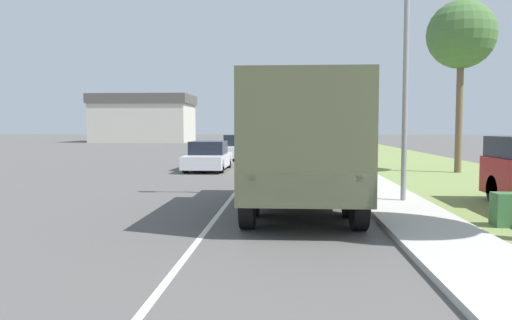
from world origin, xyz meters
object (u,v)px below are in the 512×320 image
(car_nearest_ahead, at_px, (208,157))
(lamp_post, at_px, (400,14))
(military_truck, at_px, (301,141))
(car_second_ahead, at_px, (238,148))

(car_nearest_ahead, bearing_deg, lamp_post, -56.58)
(military_truck, height_order, car_nearest_ahead, military_truck)
(military_truck, height_order, lamp_post, lamp_post)
(lamp_post, bearing_deg, car_second_ahead, 108.43)
(car_nearest_ahead, distance_m, lamp_post, 12.95)
(car_nearest_ahead, bearing_deg, military_truck, -70.60)
(car_nearest_ahead, bearing_deg, car_second_ahead, 85.68)
(car_second_ahead, distance_m, lamp_post, 19.74)
(car_second_ahead, bearing_deg, military_truck, -80.01)
(military_truck, distance_m, car_second_ahead, 20.05)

